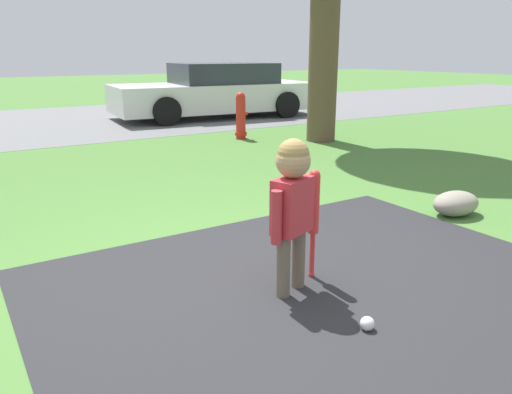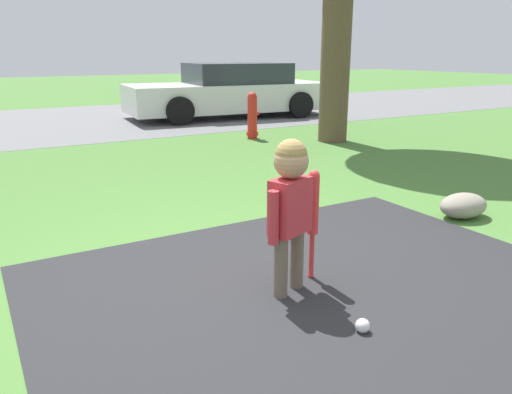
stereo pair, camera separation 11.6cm
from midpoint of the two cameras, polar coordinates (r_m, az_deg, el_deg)
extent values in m
plane|color=#477533|center=(3.25, -4.12, -9.83)|extent=(60.00, 60.00, 0.00)
cube|color=slate|center=(11.33, -25.39, 7.50)|extent=(40.00, 6.00, 0.01)
cylinder|color=#6B5B4C|center=(3.01, 2.03, -7.96)|extent=(0.08, 0.08, 0.39)
cylinder|color=#6B5B4C|center=(3.13, 3.81, -6.95)|extent=(0.08, 0.08, 0.39)
cube|color=#BF2D38|center=(2.94, 3.04, -0.98)|extent=(0.29, 0.23, 0.33)
cylinder|color=#BF2D38|center=(2.83, 1.18, -2.36)|extent=(0.06, 0.06, 0.32)
cylinder|color=#BF2D38|center=(3.08, 4.73, -0.82)|extent=(0.06, 0.06, 0.32)
sphere|color=tan|center=(2.88, 3.12, 4.14)|extent=(0.20, 0.20, 0.20)
sphere|color=#997A47|center=(2.87, 3.13, 4.84)|extent=(0.19, 0.19, 0.19)
sphere|color=red|center=(3.34, 5.36, -8.76)|extent=(0.04, 0.04, 0.04)
cylinder|color=red|center=(3.28, 5.42, -6.61)|extent=(0.03, 0.03, 0.31)
cylinder|color=red|center=(3.16, 5.59, -0.81)|extent=(0.07, 0.07, 0.38)
sphere|color=red|center=(3.11, 5.68, 2.54)|extent=(0.07, 0.07, 0.07)
sphere|color=white|center=(2.79, 11.41, -14.00)|extent=(0.08, 0.08, 0.08)
cylinder|color=red|center=(8.53, -2.15, 9.02)|extent=(0.16, 0.16, 0.70)
sphere|color=red|center=(8.49, -2.17, 11.38)|extent=(0.15, 0.15, 0.15)
cylinder|color=red|center=(8.57, -2.13, 7.25)|extent=(0.20, 0.20, 0.06)
cylinder|color=red|center=(8.57, -1.63, 9.53)|extent=(0.07, 0.06, 0.06)
cube|color=silver|center=(11.48, -5.07, 11.34)|extent=(4.61, 2.12, 0.59)
cube|color=#2D333D|center=(11.53, -4.08, 13.94)|extent=(2.28, 1.70, 0.44)
cylinder|color=black|center=(10.23, -10.50, 9.60)|extent=(0.59, 0.23, 0.57)
cylinder|color=black|center=(11.88, -12.96, 10.36)|extent=(0.59, 0.23, 0.57)
cylinder|color=black|center=(11.33, 3.25, 10.47)|extent=(0.59, 0.23, 0.57)
cylinder|color=black|center=(12.84, -0.69, 11.18)|extent=(0.59, 0.23, 0.57)
cylinder|color=brown|center=(8.34, 7.43, 18.82)|extent=(0.47, 0.47, 3.63)
ellipsoid|color=gray|center=(4.83, 21.23, -0.69)|extent=(0.48, 0.33, 0.22)
camera|label=1|loc=(0.06, -91.01, -0.30)|focal=35.00mm
camera|label=2|loc=(0.06, 88.99, 0.30)|focal=35.00mm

